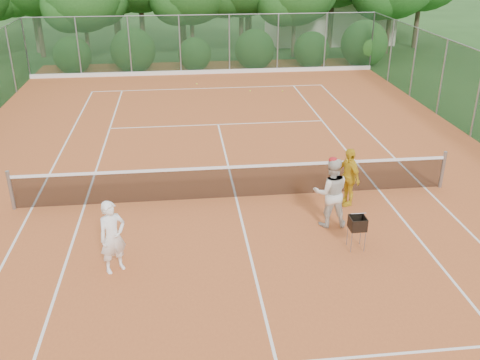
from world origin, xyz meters
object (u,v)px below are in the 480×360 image
object	(u,v)px
player_yellow	(348,177)
ball_hopper	(357,224)
player_center_grp	(331,192)
player_white	(113,237)

from	to	relation	value
player_yellow	ball_hopper	bearing A→B (deg)	-27.66
player_center_grp	ball_hopper	xyz separation A→B (m)	(0.32, -1.16, -0.26)
player_center_grp	player_yellow	size ratio (longest dim) A/B	1.14
ball_hopper	player_center_grp	bearing A→B (deg)	114.28
player_yellow	ball_hopper	world-z (taller)	player_yellow
ball_hopper	player_yellow	bearing A→B (deg)	87.17
player_white	ball_hopper	xyz separation A→B (m)	(5.43, 0.26, -0.18)
player_white	player_center_grp	xyz separation A→B (m)	(5.11, 1.43, 0.08)
player_white	player_yellow	size ratio (longest dim) A/B	1.03
player_yellow	ball_hopper	distance (m)	2.31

